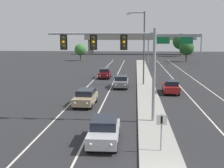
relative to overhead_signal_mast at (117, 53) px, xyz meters
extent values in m
cube|color=#9E9B93|center=(2.92, 7.89, -5.42)|extent=(2.40, 110.00, 0.15)
cube|color=silver|center=(-1.78, 14.89, -5.49)|extent=(0.14, 100.00, 0.01)
cube|color=silver|center=(7.62, 14.89, -5.49)|extent=(0.14, 100.00, 0.01)
cube|color=silver|center=(-5.08, 14.89, -5.49)|extent=(0.14, 100.00, 0.01)
cube|color=silver|center=(10.92, 14.89, -5.49)|extent=(0.14, 100.00, 0.01)
cylinder|color=gray|center=(2.90, 0.01, -1.75)|extent=(0.24, 0.24, 7.20)
cylinder|color=gray|center=(-1.22, 0.01, 1.45)|extent=(8.22, 0.16, 0.16)
cube|color=black|center=(0.55, 0.05, 0.80)|extent=(0.56, 0.06, 1.20)
cube|color=#38330F|center=(0.55, 0.01, 0.80)|extent=(0.32, 0.32, 1.00)
sphere|color=#282828|center=(0.55, -0.16, 1.12)|extent=(0.22, 0.22, 0.22)
sphere|color=#F2A819|center=(0.55, -0.16, 0.80)|extent=(0.22, 0.22, 0.22)
sphere|color=#282828|center=(0.55, -0.16, 0.48)|extent=(0.22, 0.22, 0.22)
cube|color=black|center=(-1.80, 0.05, 0.80)|extent=(0.56, 0.06, 1.20)
cube|color=#38330F|center=(-1.80, 0.01, 0.80)|extent=(0.32, 0.32, 1.00)
sphere|color=#282828|center=(-1.80, -0.16, 1.12)|extent=(0.22, 0.22, 0.22)
sphere|color=#F2A819|center=(-1.80, -0.16, 0.80)|extent=(0.22, 0.22, 0.22)
sphere|color=#282828|center=(-1.80, -0.16, 0.48)|extent=(0.22, 0.22, 0.22)
cube|color=black|center=(-4.15, 0.05, 0.80)|extent=(0.56, 0.06, 1.20)
cube|color=#38330F|center=(-4.15, 0.01, 0.80)|extent=(0.32, 0.32, 1.00)
sphere|color=#282828|center=(-4.15, -0.16, 1.12)|extent=(0.22, 0.22, 0.22)
sphere|color=#F2A819|center=(-4.15, -0.16, 0.80)|extent=(0.22, 0.22, 0.22)
sphere|color=#282828|center=(-4.15, -0.16, 0.48)|extent=(0.22, 0.22, 0.22)
cylinder|color=gray|center=(2.99, -6.30, -4.25)|extent=(0.08, 0.08, 2.20)
cube|color=white|center=(2.99, -6.33, -3.50)|extent=(0.60, 0.03, 0.60)
cube|color=black|center=(2.99, -6.35, -3.50)|extent=(0.12, 0.01, 0.44)
cylinder|color=#4C4C51|center=(2.60, 18.30, -0.35)|extent=(0.20, 0.20, 10.00)
cylinder|color=#4C4C51|center=(1.50, 18.30, 4.45)|extent=(2.20, 0.12, 0.12)
cube|color=#B7B7B2|center=(0.40, 18.30, 4.30)|extent=(0.56, 0.28, 0.20)
cube|color=#B7B7BC|center=(-0.46, -4.95, -4.83)|extent=(1.85, 4.42, 0.70)
cube|color=black|center=(-0.47, -4.73, -4.20)|extent=(1.61, 2.39, 0.56)
sphere|color=#EAE5C6|center=(0.14, -7.12, -4.78)|extent=(0.18, 0.18, 0.18)
sphere|color=#EAE5C6|center=(-1.02, -7.13, -4.78)|extent=(0.18, 0.18, 0.18)
cylinder|color=black|center=(0.35, -6.44, -5.18)|extent=(0.23, 0.64, 0.64)
cylinder|color=black|center=(-1.25, -6.46, -5.18)|extent=(0.23, 0.64, 0.64)
cylinder|color=black|center=(0.32, -3.44, -5.18)|extent=(0.23, 0.64, 0.64)
cylinder|color=black|center=(-1.28, -3.46, -5.18)|extent=(0.23, 0.64, 0.64)
cube|color=tan|center=(-3.41, 5.38, -4.83)|extent=(1.92, 4.45, 0.70)
cube|color=black|center=(-3.41, 5.60, -4.20)|extent=(1.65, 2.42, 0.56)
sphere|color=#EAE5C6|center=(-2.90, 3.18, -4.78)|extent=(0.18, 0.18, 0.18)
sphere|color=#EAE5C6|center=(-4.05, 3.21, -4.78)|extent=(0.18, 0.18, 0.18)
cylinder|color=black|center=(-2.65, 3.85, -5.18)|extent=(0.24, 0.65, 0.64)
cylinder|color=black|center=(-4.25, 3.90, -5.18)|extent=(0.24, 0.65, 0.64)
cylinder|color=black|center=(-2.57, 6.85, -5.18)|extent=(0.24, 0.65, 0.64)
cylinder|color=black|center=(-4.17, 6.90, -5.18)|extent=(0.24, 0.65, 0.64)
cube|color=slate|center=(-0.42, 16.11, -4.83)|extent=(1.80, 4.40, 0.70)
cube|color=black|center=(-0.42, 16.33, -4.20)|extent=(1.59, 2.38, 0.56)
sphere|color=#EAE5C6|center=(0.16, 13.93, -4.78)|extent=(0.18, 0.18, 0.18)
sphere|color=#EAE5C6|center=(-0.99, 13.93, -4.78)|extent=(0.18, 0.18, 0.18)
cylinder|color=black|center=(0.38, 14.61, -5.18)|extent=(0.22, 0.64, 0.64)
cylinder|color=black|center=(-1.22, 14.61, -5.18)|extent=(0.22, 0.64, 0.64)
cylinder|color=black|center=(0.38, 17.61, -5.18)|extent=(0.22, 0.64, 0.64)
cylinder|color=black|center=(-1.22, 17.61, -5.18)|extent=(0.22, 0.64, 0.64)
cube|color=#5B0F14|center=(-3.53, 25.27, -4.83)|extent=(1.81, 4.41, 0.70)
cube|color=black|center=(-3.54, 25.49, -4.20)|extent=(1.59, 2.38, 0.56)
sphere|color=#EAE5C6|center=(-2.95, 23.09, -4.78)|extent=(0.18, 0.18, 0.18)
sphere|color=#EAE5C6|center=(-4.10, 23.09, -4.78)|extent=(0.18, 0.18, 0.18)
cylinder|color=black|center=(-2.73, 23.78, -5.18)|extent=(0.22, 0.64, 0.64)
cylinder|color=black|center=(-4.33, 23.77, -5.18)|extent=(0.22, 0.64, 0.64)
cylinder|color=black|center=(-2.74, 26.78, -5.18)|extent=(0.22, 0.64, 0.64)
cylinder|color=black|center=(-4.34, 26.77, -5.18)|extent=(0.22, 0.64, 0.64)
cube|color=maroon|center=(5.74, 12.72, -4.83)|extent=(1.93, 4.45, 0.70)
cube|color=black|center=(5.74, 12.50, -4.20)|extent=(1.65, 2.42, 0.56)
sphere|color=#EAE5C6|center=(5.23, 14.92, -4.78)|extent=(0.18, 0.18, 0.18)
sphere|color=#EAE5C6|center=(6.39, 14.88, -4.78)|extent=(0.18, 0.18, 0.18)
cylinder|color=black|center=(4.99, 14.24, -5.18)|extent=(0.24, 0.65, 0.64)
cylinder|color=black|center=(6.59, 14.20, -5.18)|extent=(0.24, 0.65, 0.64)
cylinder|color=black|center=(4.90, 11.25, -5.18)|extent=(0.24, 0.65, 0.64)
cylinder|color=black|center=(6.50, 11.20, -5.18)|extent=(0.24, 0.65, 0.64)
cylinder|color=gray|center=(4.62, 52.42, -1.75)|extent=(0.28, 0.28, 7.50)
cylinder|color=gray|center=(17.62, 52.42, -1.75)|extent=(0.28, 0.28, 7.50)
cube|color=gray|center=(11.12, 52.42, 1.60)|extent=(13.00, 0.36, 0.70)
cube|color=#0F6033|center=(8.26, 52.22, 0.40)|extent=(3.20, 0.08, 1.70)
cube|color=#0F6033|center=(13.98, 52.22, 0.40)|extent=(3.20, 0.08, 1.70)
cube|color=gray|center=(2.92, 94.03, 0.70)|extent=(42.40, 6.40, 1.10)
cube|color=gray|center=(2.92, 91.03, 1.70)|extent=(42.40, 0.36, 0.90)
cube|color=gray|center=(-16.28, 94.03, -2.67)|extent=(1.80, 2.40, 5.65)
cube|color=gray|center=(22.12, 94.03, -2.67)|extent=(1.80, 2.40, 5.65)
cylinder|color=#4C3823|center=(17.02, 82.27, -3.99)|extent=(0.36, 0.36, 3.02)
sphere|color=#235623|center=(17.02, 82.27, -0.26)|extent=(5.53, 5.53, 5.53)
cylinder|color=#4C3823|center=(15.30, 59.63, -4.40)|extent=(0.36, 0.36, 2.20)
sphere|color=#235623|center=(15.30, 59.63, -1.68)|extent=(4.03, 4.03, 4.03)
cylinder|color=#4C3823|center=(-14.24, 61.03, -4.58)|extent=(0.36, 0.36, 1.85)
sphere|color=#387533|center=(-14.24, 61.03, -2.30)|extent=(3.37, 3.37, 3.37)
camera|label=1|loc=(1.46, -22.89, 1.18)|focal=47.48mm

